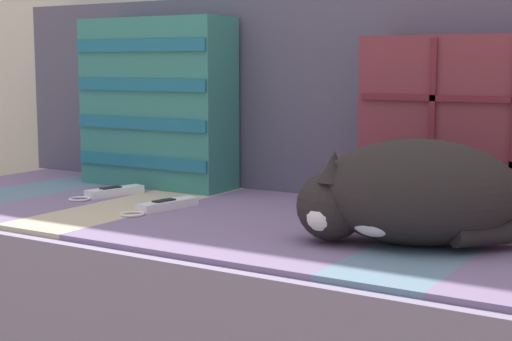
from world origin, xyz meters
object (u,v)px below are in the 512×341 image
Objects in this scene: sleeping_cat at (405,195)px; game_remote_near at (112,192)px; throw_pillow_quilted at (482,128)px; game_remote_far at (165,205)px; couch at (248,313)px; throw_pillow_striped at (157,103)px.

sleeping_cat reaches higher than game_remote_near.
throw_pillow_quilted reaches higher than game_remote_far.
game_remote_near is (-0.80, -0.18, -0.17)m from throw_pillow_quilted.
game_remote_far is at bearing -156.61° from couch.
game_remote_far is (0.22, -0.25, -0.20)m from throw_pillow_striped.
throw_pillow_quilted is 1.13× the size of throw_pillow_striped.
throw_pillow_striped reaches higher than game_remote_near.
sleeping_cat is 0.55m from game_remote_far.
game_remote_far is at bearing -157.11° from throw_pillow_quilted.
game_remote_near is 0.22m from game_remote_far.
sleeping_cat is at bearing -15.71° from couch.
throw_pillow_striped reaches higher than game_remote_far.
sleeping_cat is at bearing -8.08° from game_remote_near.
couch is 0.43m from game_remote_near.
couch is 3.87× the size of throw_pillow_quilted.
throw_pillow_striped reaches higher than throw_pillow_quilted.
throw_pillow_striped is 0.27m from game_remote_near.
game_remote_near is at bearing -87.84° from throw_pillow_striped.
sleeping_cat reaches higher than couch.
game_remote_near is at bearing -179.89° from couch.
throw_pillow_quilted is at bearing 0.04° from throw_pillow_striped.
throw_pillow_striped is 0.82m from sleeping_cat.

